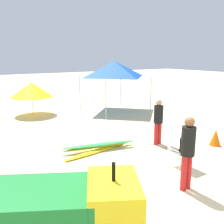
{
  "coord_description": "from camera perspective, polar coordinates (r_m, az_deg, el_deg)",
  "views": [
    {
      "loc": [
        -3.75,
        -3.52,
        3.09
      ],
      "look_at": [
        0.76,
        3.43,
        1.22
      ],
      "focal_mm": 40.59,
      "sensor_mm": 36.0,
      "label": 1
    }
  ],
  "objects": [
    {
      "name": "ground",
      "position": [
        5.99,
        12.5,
        -18.65
      ],
      "size": [
        80.0,
        80.0,
        0.0
      ],
      "primitive_type": "plane",
      "color": "beige"
    },
    {
      "name": "utility_cart",
      "position": [
        4.26,
        -11.25,
        -20.27
      ],
      "size": [
        2.81,
        2.27,
        1.5
      ],
      "color": "#197A2D",
      "rests_on": "ground"
    },
    {
      "name": "stacked_plastic_chairs",
      "position": [
        7.36,
        15.61,
        -7.52
      ],
      "size": [
        0.48,
        0.48,
        1.02
      ],
      "color": "white",
      "rests_on": "ground"
    },
    {
      "name": "surfboard_pile",
      "position": [
        8.44,
        -3.03,
        -7.92
      ],
      "size": [
        2.72,
        0.85,
        0.24
      ],
      "color": "yellow",
      "rests_on": "ground"
    },
    {
      "name": "lifeguard_near_left",
      "position": [
        8.93,
        10.39,
        -1.56
      ],
      "size": [
        0.32,
        0.32,
        1.61
      ],
      "color": "red",
      "rests_on": "ground"
    },
    {
      "name": "lifeguard_near_right",
      "position": [
        6.06,
        16.7,
        -7.85
      ],
      "size": [
        0.32,
        0.32,
        1.76
      ],
      "color": "red",
      "rests_on": "ground"
    },
    {
      "name": "popup_canopy",
      "position": [
        14.2,
        0.53,
        9.66
      ],
      "size": [
        2.95,
        2.95,
        2.78
      ],
      "color": "#B2B2B7",
      "rests_on": "ground"
    },
    {
      "name": "beach_umbrella_left",
      "position": [
        13.88,
        -17.66,
        4.79
      ],
      "size": [
        2.14,
        2.14,
        1.7
      ],
      "color": "beige",
      "rests_on": "ground"
    },
    {
      "name": "traffic_cone_near",
      "position": [
        9.57,
        22.27,
        -5.34
      ],
      "size": [
        0.4,
        0.4,
        0.57
      ],
      "primitive_type": "cone",
      "color": "orange",
      "rests_on": "ground"
    }
  ]
}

